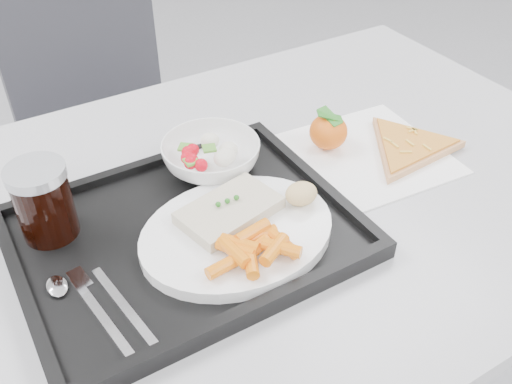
{
  "coord_description": "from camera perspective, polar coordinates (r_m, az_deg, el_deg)",
  "views": [
    {
      "loc": [
        -0.35,
        -0.28,
        1.3
      ],
      "look_at": [
        -0.01,
        0.28,
        0.77
      ],
      "focal_mm": 40.0,
      "sensor_mm": 36.0,
      "label": 1
    }
  ],
  "objects": [
    {
      "name": "table",
      "position": [
        0.91,
        -0.16,
        -3.43
      ],
      "size": [
        1.2,
        0.8,
        0.75
      ],
      "color": "silver",
      "rests_on": "ground"
    },
    {
      "name": "chair",
      "position": [
        1.56,
        -15.09,
        8.25
      ],
      "size": [
        0.45,
        0.45,
        0.93
      ],
      "color": "#323238",
      "rests_on": "ground"
    },
    {
      "name": "tray",
      "position": [
        0.79,
        -7.05,
        -4.25
      ],
      "size": [
        0.45,
        0.35,
        0.03
      ],
      "color": "black",
      "rests_on": "table"
    },
    {
      "name": "dinner_plate",
      "position": [
        0.77,
        -1.89,
        -4.13
      ],
      "size": [
        0.27,
        0.27,
        0.02
      ],
      "color": "white",
      "rests_on": "tray"
    },
    {
      "name": "fish_fillet",
      "position": [
        0.78,
        -2.68,
        -1.83
      ],
      "size": [
        0.15,
        0.11,
        0.03
      ],
      "color": "beige",
      "rests_on": "dinner_plate"
    },
    {
      "name": "bread_roll",
      "position": [
        0.8,
        4.54,
        -0.16
      ],
      "size": [
        0.05,
        0.05,
        0.03
      ],
      "color": "beige",
      "rests_on": "dinner_plate"
    },
    {
      "name": "salad_bowl",
      "position": [
        0.89,
        -4.52,
        3.61
      ],
      "size": [
        0.15,
        0.15,
        0.05
      ],
      "color": "white",
      "rests_on": "tray"
    },
    {
      "name": "cola_glass",
      "position": [
        0.8,
        -20.51,
        -0.79
      ],
      "size": [
        0.08,
        0.08,
        0.11
      ],
      "color": "black",
      "rests_on": "tray"
    },
    {
      "name": "cutlery",
      "position": [
        0.72,
        -16.17,
        -10.28
      ],
      "size": [
        0.09,
        0.17,
        0.01
      ],
      "color": "silver",
      "rests_on": "tray"
    },
    {
      "name": "napkin",
      "position": [
        0.97,
        10.87,
        3.68
      ],
      "size": [
        0.27,
        0.26,
        0.0
      ],
      "color": "white",
      "rests_on": "table"
    },
    {
      "name": "tangerine",
      "position": [
        0.95,
        7.25,
        6.03
      ],
      "size": [
        0.08,
        0.08,
        0.07
      ],
      "color": "orange",
      "rests_on": "napkin"
    },
    {
      "name": "pizza_slice",
      "position": [
        0.99,
        15.02,
        4.45
      ],
      "size": [
        0.3,
        0.3,
        0.02
      ],
      "color": "tan",
      "rests_on": "napkin"
    },
    {
      "name": "carrot_pile",
      "position": [
        0.72,
        -0.23,
        -5.63
      ],
      "size": [
        0.12,
        0.08,
        0.03
      ],
      "color": "orange",
      "rests_on": "dinner_plate"
    },
    {
      "name": "salad_contents",
      "position": [
        0.87,
        -4.43,
        3.8
      ],
      "size": [
        0.09,
        0.08,
        0.02
      ],
      "color": "red",
      "rests_on": "salad_bowl"
    }
  ]
}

